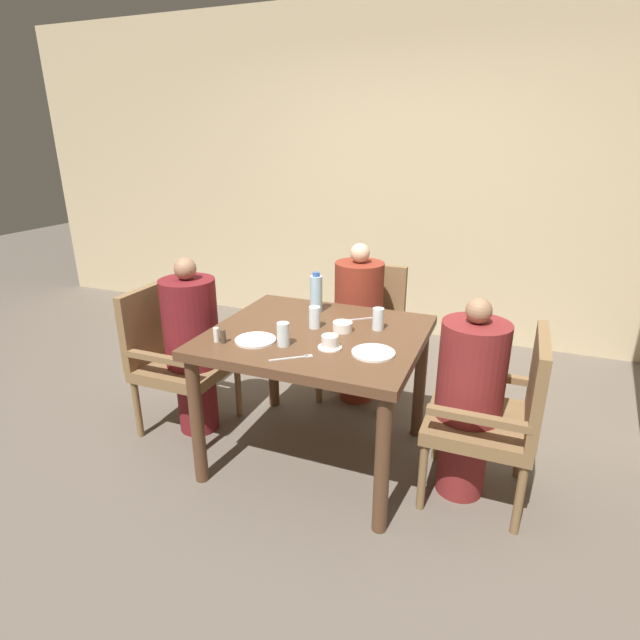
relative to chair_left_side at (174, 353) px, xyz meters
The scene contains 21 objects.
ground_plane 1.06m from the chair_left_side, ahead, with size 16.00×16.00×0.00m, color #60564C.
wall_back 2.52m from the chair_left_side, 66.46° to the left, with size 8.00×0.06×2.80m.
dining_table 0.95m from the chair_left_side, ahead, with size 1.10×0.98×0.76m.
chair_left_side is the anchor object (origin of this frame).
diner_in_left_chair 0.16m from the chair_left_side, ahead, with size 0.32×0.32×1.09m.
chair_far_side 1.28m from the chair_left_side, 43.18° to the left, with size 0.50×0.50×0.89m.
diner_in_far_chair 1.20m from the chair_left_side, 38.30° to the left, with size 0.32×0.32×1.09m.
chair_right_side 1.87m from the chair_left_side, ahead, with size 0.50×0.50×0.89m.
diner_in_right_chair 1.73m from the chair_left_side, ahead, with size 0.32×0.32×1.04m.
plate_main_left 0.79m from the chair_left_side, 18.17° to the right, with size 0.21×0.21×0.01m.
plate_main_right 1.33m from the chair_left_side, ahead, with size 0.21×0.21×0.01m.
teacup_with_saucer 1.13m from the chair_left_side, ahead, with size 0.12×0.12×0.07m.
bowl_small 1.10m from the chair_left_side, ahead, with size 0.10×0.10×0.05m.
water_bottle 0.95m from the chair_left_side, 20.55° to the left, with size 0.07×0.07×0.24m.
glass_tall_near 0.96m from the chair_left_side, ahead, with size 0.06×0.06×0.12m.
glass_tall_mid 0.94m from the chair_left_side, 14.89° to the right, with size 0.06×0.06×0.12m.
glass_tall_far 1.28m from the chair_left_side, ahead, with size 0.06×0.06×0.12m.
salt_shaker 0.68m from the chair_left_side, 30.40° to the right, with size 0.03×0.03×0.07m.
pepper_shaker 0.71m from the chair_left_side, 28.62° to the right, with size 0.03×0.03×0.07m.
fork_beside_plate 1.06m from the chair_left_side, 19.38° to the right, with size 0.17×0.14×0.00m.
knife_beside_plate 1.20m from the chair_left_side, 14.75° to the left, with size 0.18×0.15×0.00m.
Camera 1 is at (0.92, -2.25, 1.73)m, focal length 28.00 mm.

